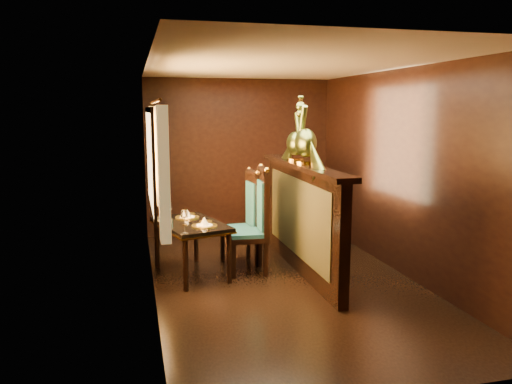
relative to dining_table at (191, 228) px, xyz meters
The scene contains 8 objects.
ground 1.29m from the dining_table, 25.57° to the right, with size 5.00×5.00×0.00m, color black.
room_shell 1.45m from the dining_table, 26.70° to the right, with size 3.04×5.04×2.52m.
partition 1.37m from the dining_table, ahead, with size 0.26×2.70×1.36m.
dining_table is the anchor object (origin of this frame).
chair_left 0.82m from the dining_table, ahead, with size 0.51×0.54×1.34m.
chair_right 0.85m from the dining_table, 22.15° to the left, with size 0.48×0.51×1.26m.
peacock_left 1.82m from the dining_table, 11.71° to the right, with size 0.26×0.69×0.82m, color #164429, non-canonical shape.
peacock_right 1.76m from the dining_table, ahead, with size 0.23×0.60×0.72m, color #164429, non-canonical shape.
Camera 1 is at (-1.67, -5.41, 2.00)m, focal length 35.00 mm.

